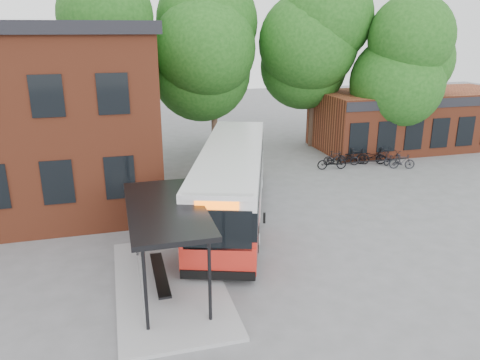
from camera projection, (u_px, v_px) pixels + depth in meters
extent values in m
plane|color=#5E5E60|center=(286.00, 256.00, 17.67)|extent=(100.00, 100.00, 0.00)
imported|color=black|center=(332.00, 162.00, 28.47)|extent=(1.88, 0.87, 0.95)
imported|color=black|center=(335.00, 158.00, 29.40)|extent=(1.52, 0.55, 0.89)
imported|color=black|center=(346.00, 159.00, 29.37)|extent=(1.72, 1.07, 0.85)
imported|color=black|center=(356.00, 156.00, 29.56)|extent=(1.77, 1.15, 1.03)
imported|color=black|center=(371.00, 156.00, 29.56)|extent=(2.00, 1.18, 0.99)
imported|color=black|center=(384.00, 154.00, 30.26)|extent=(1.60, 0.83, 0.92)
imported|color=black|center=(393.00, 158.00, 29.51)|extent=(1.70, 1.06, 0.84)
imported|color=black|center=(402.00, 162.00, 28.57)|extent=(1.60, 0.93, 0.92)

